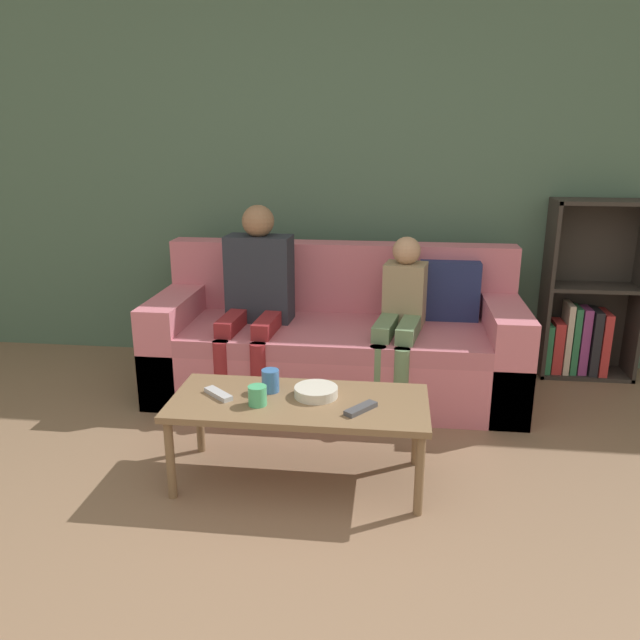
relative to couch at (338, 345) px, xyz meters
name	(u,v)px	position (x,y,z in m)	size (l,w,h in m)	color
wall_back	(349,171)	(0.01, 0.63, 1.00)	(12.00, 0.06, 2.60)	#4C6B56
couch	(338,345)	(0.00, 0.00, 0.00)	(2.19, 0.85, 0.88)	#D1707F
bookshelf	(585,309)	(1.58, 0.48, 0.15)	(0.59, 0.28, 1.15)	#332D28
coffee_table	(299,408)	(-0.07, -1.07, 0.07)	(1.16, 0.50, 0.40)	brown
person_adult	(256,288)	(-0.48, -0.08, 0.37)	(0.40, 0.61, 1.14)	maroon
person_child	(401,312)	(0.38, -0.12, 0.26)	(0.33, 0.62, 0.97)	#66845B
cup_near	(270,381)	(-0.22, -0.99, 0.16)	(0.08, 0.08, 0.11)	#3D70B2
cup_far	(257,396)	(-0.25, -1.15, 0.15)	(0.08, 0.08, 0.09)	#4CB77A
tv_remote_0	(361,409)	(0.21, -1.16, 0.12)	(0.14, 0.16, 0.02)	#47474C
tv_remote_1	(218,394)	(-0.44, -1.08, 0.12)	(0.16, 0.15, 0.02)	#B7B7BC
snack_bowl	(316,392)	(0.00, -1.03, 0.13)	(0.20, 0.20, 0.05)	beige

